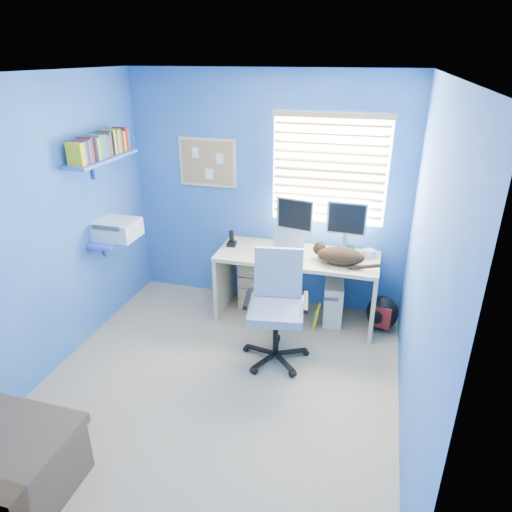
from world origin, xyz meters
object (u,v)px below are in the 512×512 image
(laptop, at_px, (285,245))
(desk, at_px, (296,287))
(cat, at_px, (341,256))
(tower_pc, at_px, (333,300))
(office_chair, at_px, (276,321))

(laptop, bearing_deg, desk, 24.91)
(desk, height_order, cat, cat)
(cat, height_order, tower_pc, cat)
(laptop, bearing_deg, cat, 0.57)
(cat, bearing_deg, desk, -170.14)
(tower_pc, distance_m, office_chair, 0.92)
(tower_pc, bearing_deg, laptop, -173.94)
(desk, height_order, office_chair, office_chair)
(cat, relative_size, office_chair, 0.45)
(laptop, height_order, tower_pc, laptop)
(desk, distance_m, tower_pc, 0.42)
(laptop, relative_size, tower_pc, 0.73)
(desk, height_order, tower_pc, desk)
(desk, xyz_separation_m, office_chair, (-0.05, -0.73, 0.01))
(tower_pc, height_order, office_chair, office_chair)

